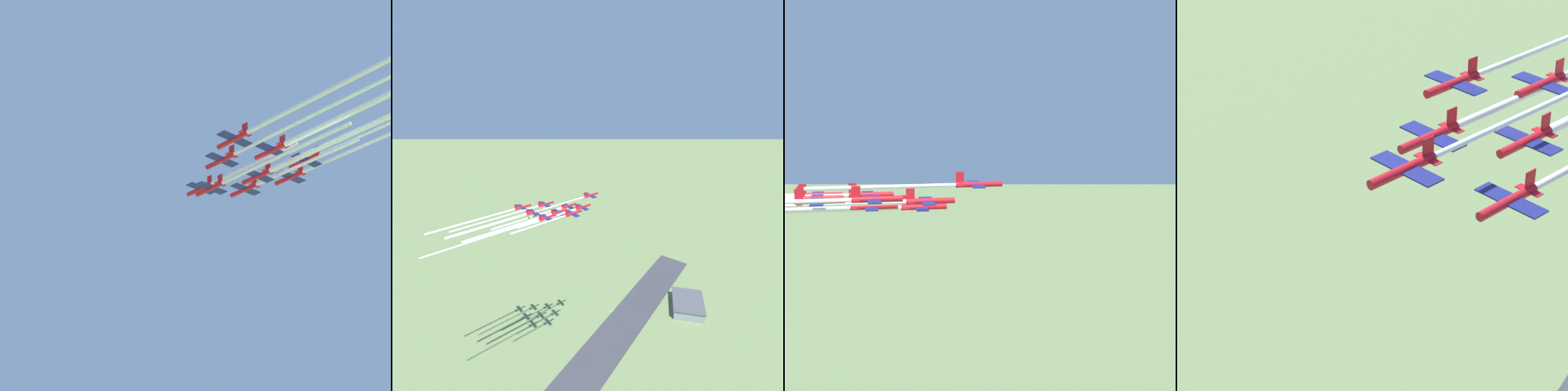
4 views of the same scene
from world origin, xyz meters
The scene contains 21 objects.
ground_plane centered at (0.00, 0.00, 0.00)m, with size 3000.00×3000.00×0.00m, color #6B7F4C.
runway_strip centered at (59.07, -8.28, 0.10)m, with size 320.64×160.07×0.20m.
hangar centered at (-16.52, 65.17, 4.73)m, with size 33.53×26.68×9.41m.
jet_0 centered at (59.37, -8.53, 132.96)m, with size 8.79×8.66×3.26m.
jet_1 centered at (63.78, -20.29, 127.30)m, with size 8.79×8.66×3.26m.
jet_2 centered at (71.79, -10.39, 130.92)m, with size 8.79×8.66×3.26m.
jet_3 centered at (68.19, -32.05, 129.12)m, with size 8.79×8.66×3.26m.
jet_4 centered at (76.20, -22.15, 128.92)m, with size 8.79×8.66×3.26m.
jet_5 centered at (84.21, -12.24, 132.74)m, with size 8.79×8.66×3.26m.
jet_6 centered at (72.60, -43.81, 128.23)m, with size 8.79×8.66×3.26m.
jet_7 centered at (80.61, -33.91, 129.78)m, with size 8.79×8.66×3.26m.
jet_8 centered at (88.62, -24.00, 131.44)m, with size 8.79×8.66×3.26m.
smoke_trail_0 centered at (74.80, -21.01, 132.91)m, with size 24.39×19.93×0.74m.
smoke_trail_1 centered at (83.02, -35.86, 127.25)m, with size 32.12×26.23×0.91m.
smoke_trail_2 centered at (88.23, -23.69, 130.88)m, with size 26.55×21.74×0.97m.
smoke_trail_3 centered at (89.70, -49.45, 129.07)m, with size 36.59×29.81×0.79m.
smoke_trail_4 centered at (97.19, -39.12, 128.87)m, with size 35.85×29.34×1.29m.
smoke_trail_5 centered at (98.76, -24.01, 132.70)m, with size 22.68×18.57×0.82m.
smoke_trail_6 centered at (93.47, -60.69, 128.18)m, with size 35.44×28.94×1.01m.
smoke_trail_7 centered at (99.31, -49.03, 129.73)m, with size 31.30×25.68×1.33m.
smoke_trail_8 centered at (112.08, -42.98, 131.39)m, with size 40.43×32.90×0.71m.
Camera 2 is at (214.13, 22.36, 195.00)m, focal length 28.00 mm.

